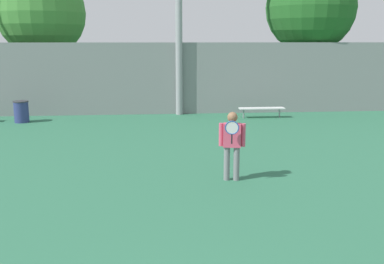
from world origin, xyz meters
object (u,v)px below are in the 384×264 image
Objects in this scene: tennis_player at (232,141)px; tree_dark_dense at (311,8)px; bench_courtside_far at (262,109)px; trash_bin at (21,112)px; tree_green_broad at (41,14)px.

tennis_player is 13.11m from tree_dark_dense.
tennis_player reaches higher than bench_courtside_far.
tennis_player is at bearing -116.80° from tree_dark_dense.
tree_green_broad is (0.11, 3.95, 3.95)m from trash_bin.
tree_green_broad reaches higher than tennis_player.
tree_dark_dense is at bearing 74.95° from tennis_player.
tree_green_broad is at bearing 176.14° from tree_dark_dense.
bench_courtside_far is at bearing 0.92° from trash_bin.
tennis_player is 1.89× the size of trash_bin.
trash_bin is 0.13× the size of tree_dark_dense.
tennis_player is 14.28m from tree_green_broad.
tennis_player is at bearing -49.46° from trash_bin.
bench_courtside_far is 0.30× the size of tree_green_broad.
tree_dark_dense reaches higher than tennis_player.
tree_green_broad is at bearing 131.26° from tennis_player.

